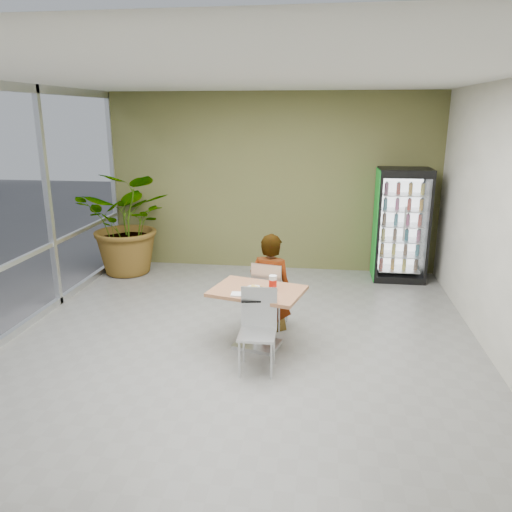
# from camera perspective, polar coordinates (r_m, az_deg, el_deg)

# --- Properties ---
(ground) EXTENTS (7.00, 7.00, 0.00)m
(ground) POSITION_cam_1_polar(r_m,az_deg,el_deg) (6.28, -1.93, -10.65)
(ground) COLOR gray
(ground) RESTS_ON ground
(room_envelope) EXTENTS (6.00, 7.00, 3.20)m
(room_envelope) POSITION_cam_1_polar(r_m,az_deg,el_deg) (5.74, -2.07, 3.78)
(room_envelope) COLOR silver
(room_envelope) RESTS_ON ground
(dining_table) EXTENTS (1.23, 1.00, 0.75)m
(dining_table) POSITION_cam_1_polar(r_m,az_deg,el_deg) (6.16, 0.17, -5.69)
(dining_table) COLOR #A56B46
(dining_table) RESTS_ON ground
(chair_far) EXTENTS (0.49, 0.50, 0.93)m
(chair_far) POSITION_cam_1_polar(r_m,az_deg,el_deg) (6.67, 1.45, -3.92)
(chair_far) COLOR silver
(chair_far) RESTS_ON ground
(chair_near) EXTENTS (0.42, 0.42, 0.93)m
(chair_near) POSITION_cam_1_polar(r_m,az_deg,el_deg) (5.67, 0.24, -7.61)
(chair_near) COLOR silver
(chair_near) RESTS_ON ground
(seated_woman) EXTENTS (0.67, 0.51, 1.61)m
(seated_woman) POSITION_cam_1_polar(r_m,az_deg,el_deg) (6.72, 1.68, -4.11)
(seated_woman) COLOR black
(seated_woman) RESTS_ON ground
(pizza_plate) EXTENTS (0.29, 0.23, 0.03)m
(pizza_plate) POSITION_cam_1_polar(r_m,az_deg,el_deg) (6.11, -0.17, -3.60)
(pizza_plate) COLOR white
(pizza_plate) RESTS_ON dining_table
(soda_cup) EXTENTS (0.10, 0.10, 0.18)m
(soda_cup) POSITION_cam_1_polar(r_m,az_deg,el_deg) (6.06, 1.94, -3.07)
(soda_cup) COLOR white
(soda_cup) RESTS_ON dining_table
(napkin_stack) EXTENTS (0.15, 0.15, 0.02)m
(napkin_stack) POSITION_cam_1_polar(r_m,az_deg,el_deg) (5.90, -2.15, -4.38)
(napkin_stack) COLOR white
(napkin_stack) RESTS_ON dining_table
(cafeteria_tray) EXTENTS (0.44, 0.36, 0.02)m
(cafeteria_tray) POSITION_cam_1_polar(r_m,az_deg,el_deg) (5.79, 0.27, -4.75)
(cafeteria_tray) COLOR black
(cafeteria_tray) RESTS_ON dining_table
(beverage_fridge) EXTENTS (0.88, 0.68, 1.94)m
(beverage_fridge) POSITION_cam_1_polar(r_m,az_deg,el_deg) (8.95, 16.23, 3.42)
(beverage_fridge) COLOR black
(beverage_fridge) RESTS_ON ground
(potted_plant) EXTENTS (1.74, 1.52, 1.87)m
(potted_plant) POSITION_cam_1_polar(r_m,az_deg,el_deg) (9.23, -14.24, 3.72)
(potted_plant) COLOR #2C6126
(potted_plant) RESTS_ON ground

